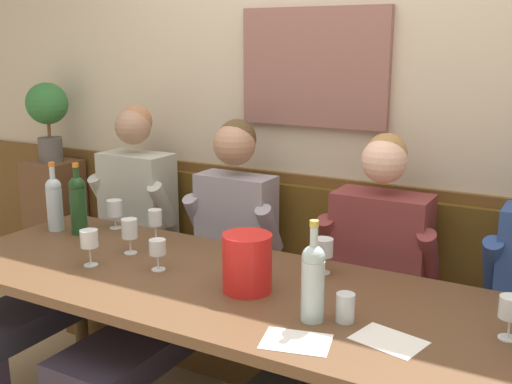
{
  "coord_description": "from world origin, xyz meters",
  "views": [
    {
      "loc": [
        1.16,
        -1.71,
        1.64
      ],
      "look_at": [
        -0.06,
        0.45,
        1.03
      ],
      "focal_mm": 43.09,
      "sensor_mm": 36.0,
      "label": 1
    }
  ],
  "objects": [
    {
      "name": "room_wall_back",
      "position": [
        -0.0,
        1.09,
        1.4
      ],
      "size": [
        6.8,
        0.12,
        2.8
      ],
      "color": "#C3B49A",
      "rests_on": "ground"
    },
    {
      "name": "wood_wainscot_panel",
      "position": [
        0.0,
        1.04,
        0.5
      ],
      "size": [
        6.8,
        0.03,
        0.99
      ],
      "primitive_type": "cube",
      "color": "brown",
      "rests_on": "ground"
    },
    {
      "name": "wall_bench",
      "position": [
        0.0,
        0.83,
        0.28
      ],
      "size": [
        2.82,
        0.42,
        0.94
      ],
      "color": "brown",
      "rests_on": "ground"
    },
    {
      "name": "dining_table",
      "position": [
        0.0,
        0.15,
        0.67
      ],
      "size": [
        2.52,
        0.86,
        0.74
      ],
      "color": "brown",
      "rests_on": "ground"
    },
    {
      "name": "person_right_seat",
      "position": [
        -1.01,
        0.47,
        0.63
      ],
      "size": [
        0.49,
        1.27,
        1.32
      ],
      "color": "#372C40",
      "rests_on": "ground"
    },
    {
      "name": "person_center_right_seat",
      "position": [
        -0.38,
        0.44,
        0.62
      ],
      "size": [
        0.5,
        1.27,
        1.28
      ],
      "color": "#2E3439",
      "rests_on": "ground"
    },
    {
      "name": "person_left_seat",
      "position": [
        0.37,
        0.45,
        0.61
      ],
      "size": [
        0.53,
        1.27,
        1.26
      ],
      "color": "#2D2735",
      "rests_on": "ground"
    },
    {
      "name": "ice_bucket",
      "position": [
        0.08,
        0.13,
        0.85
      ],
      "size": [
        0.18,
        0.18,
        0.22
      ],
      "primitive_type": "cylinder",
      "color": "red",
      "rests_on": "dining_table"
    },
    {
      "name": "wine_bottle_clear_water",
      "position": [
        -1.12,
        0.32,
        0.88
      ],
      "size": [
        0.08,
        0.08,
        0.34
      ],
      "color": "#AEC0C9",
      "rests_on": "dining_table"
    },
    {
      "name": "wine_bottle_amber_mid",
      "position": [
        0.4,
        0.02,
        0.89
      ],
      "size": [
        0.08,
        0.08,
        0.34
      ],
      "color": "#B1C8C8",
      "rests_on": "dining_table"
    },
    {
      "name": "wine_bottle_green_tall",
      "position": [
        -0.97,
        0.34,
        0.89
      ],
      "size": [
        0.08,
        0.08,
        0.35
      ],
      "color": "#1C3F1D",
      "rests_on": "dining_table"
    },
    {
      "name": "wine_glass_mid_left",
      "position": [
        -0.57,
        0.41,
        0.85
      ],
      "size": [
        0.07,
        0.07,
        0.16
      ],
      "color": "silver",
      "rests_on": "dining_table"
    },
    {
      "name": "wine_glass_center_front",
      "position": [
        -0.61,
        0.04,
        0.85
      ],
      "size": [
        0.07,
        0.07,
        0.15
      ],
      "color": "silver",
      "rests_on": "dining_table"
    },
    {
      "name": "wine_glass_center_rear",
      "position": [
        -0.34,
        0.13,
        0.83
      ],
      "size": [
        0.07,
        0.07,
        0.13
      ],
      "color": "silver",
      "rests_on": "dining_table"
    },
    {
      "name": "wine_glass_by_bottle",
      "position": [
        0.26,
        0.43,
        0.84
      ],
      "size": [
        0.08,
        0.08,
        0.14
      ],
      "color": "silver",
      "rests_on": "dining_table"
    },
    {
      "name": "wine_glass_left_end",
      "position": [
        -0.57,
        0.23,
        0.85
      ],
      "size": [
        0.07,
        0.07,
        0.16
      ],
      "color": "silver",
      "rests_on": "dining_table"
    },
    {
      "name": "wine_glass_near_bucket",
      "position": [
        -0.88,
        0.49,
        0.84
      ],
      "size": [
        0.08,
        0.08,
        0.14
      ],
      "color": "silver",
      "rests_on": "dining_table"
    },
    {
      "name": "wine_glass_mid_right",
      "position": [
        0.98,
        0.2,
        0.84
      ],
      "size": [
        0.07,
        0.07,
        0.14
      ],
      "color": "silver",
      "rests_on": "dining_table"
    },
    {
      "name": "water_tumbler_center",
      "position": [
        0.49,
        0.06,
        0.79
      ],
      "size": [
        0.06,
        0.06,
        0.1
      ],
      "primitive_type": "cylinder",
      "color": "silver",
      "rests_on": "dining_table"
    },
    {
      "name": "tasting_sheet_left_guest",
      "position": [
        0.42,
        -0.15,
        0.74
      ],
      "size": [
        0.24,
        0.2,
        0.0
      ],
      "primitive_type": "cube",
      "rotation": [
        0.0,
        0.0,
        0.24
      ],
      "color": "white",
      "rests_on": "dining_table"
    },
    {
      "name": "tasting_sheet_right_guest",
      "position": [
        0.66,
        -0.0,
        0.74
      ],
      "size": [
        0.24,
        0.19,
        0.0
      ],
      "primitive_type": "cube",
      "rotation": [
        0.0,
        0.0,
        -0.23
      ],
      "color": "white",
      "rests_on": "dining_table"
    },
    {
      "name": "corner_pedestal",
      "position": [
        -1.71,
        0.86,
        0.47
      ],
      "size": [
        0.28,
        0.28,
        0.94
      ],
      "primitive_type": "cube",
      "color": "brown",
      "rests_on": "ground"
    },
    {
      "name": "potted_plant",
      "position": [
        -1.71,
        0.86,
        1.24
      ],
      "size": [
        0.25,
        0.25,
        0.47
      ],
      "color": "#534F4C",
      "rests_on": "corner_pedestal"
    }
  ]
}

